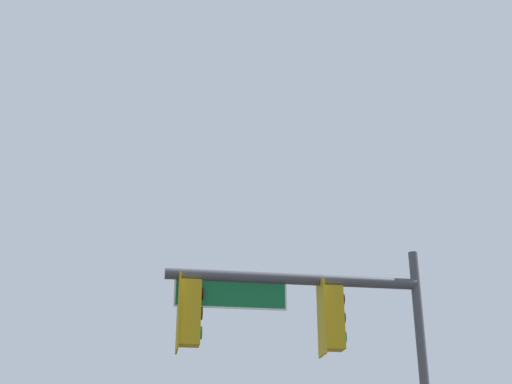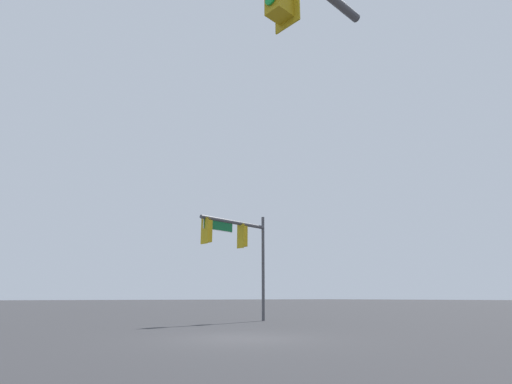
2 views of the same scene
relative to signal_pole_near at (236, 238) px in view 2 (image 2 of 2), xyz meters
The scene contains 2 objects.
ground_plane 9.10m from the signal_pole_near, 59.44° to the left, with size 400.00×400.00×0.00m, color #2D2D30.
signal_pole_near is the anchor object (origin of this frame).
Camera 2 is at (7.03, 10.84, 1.22)m, focal length 28.00 mm.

